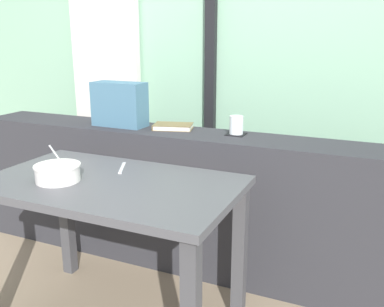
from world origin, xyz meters
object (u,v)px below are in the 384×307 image
object	(u,v)px
throw_pillow	(120,104)
coaster_square	(236,134)
closed_book	(173,126)
fork_utensil	(122,168)
breakfast_table	(112,206)
juice_glass	(236,125)
soup_bowl	(58,173)

from	to	relation	value
throw_pillow	coaster_square	bearing A→B (deg)	4.30
closed_book	fork_utensil	size ratio (longest dim) A/B	1.47
breakfast_table	juice_glass	distance (m)	0.82
coaster_square	soup_bowl	bearing A→B (deg)	-124.99
juice_glass	fork_utensil	xyz separation A→B (m)	(-0.40, -0.52, -0.14)
juice_glass	soup_bowl	world-z (taller)	juice_glass
breakfast_table	soup_bowl	world-z (taller)	soup_bowl
breakfast_table	throw_pillow	bearing A→B (deg)	119.44
closed_book	throw_pillow	distance (m)	0.35
breakfast_table	throw_pillow	world-z (taller)	throw_pillow
throw_pillow	breakfast_table	bearing A→B (deg)	-60.56
closed_book	throw_pillow	bearing A→B (deg)	-172.09
coaster_square	closed_book	world-z (taller)	closed_book
soup_bowl	fork_utensil	size ratio (longest dim) A/B	1.18
juice_glass	soup_bowl	bearing A→B (deg)	-124.99
closed_book	soup_bowl	distance (m)	0.81
throw_pillow	closed_book	bearing A→B (deg)	7.91
throw_pillow	fork_utensil	distance (m)	0.61
closed_book	coaster_square	bearing A→B (deg)	1.16
coaster_square	soup_bowl	distance (m)	0.97
juice_glass	closed_book	distance (m)	0.38
coaster_square	juice_glass	bearing A→B (deg)	-116.57
breakfast_table	closed_book	distance (m)	0.73
breakfast_table	soup_bowl	xyz separation A→B (m)	(-0.21, -0.09, 0.15)
closed_book	soup_bowl	xyz separation A→B (m)	(-0.17, -0.78, -0.07)
breakfast_table	coaster_square	xyz separation A→B (m)	(0.34, 0.70, 0.21)
closed_book	throw_pillow	size ratio (longest dim) A/B	0.78
breakfast_table	throw_pillow	size ratio (longest dim) A/B	3.52
coaster_square	fork_utensil	bearing A→B (deg)	-127.26
coaster_square	soup_bowl	world-z (taller)	soup_bowl
juice_glass	closed_book	bearing A→B (deg)	-178.84
breakfast_table	juice_glass	size ratio (longest dim) A/B	11.35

